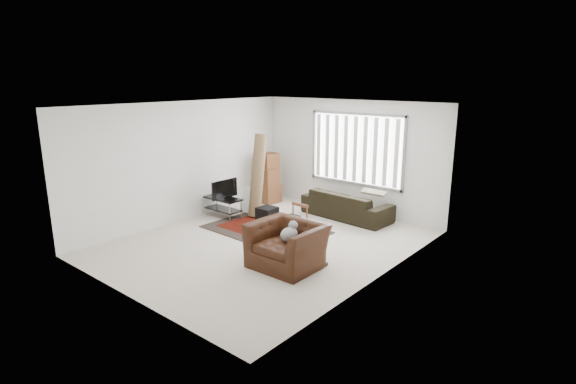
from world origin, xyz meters
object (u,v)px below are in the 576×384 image
(moving_boxes, at_px, (268,180))
(armchair, at_px, (287,242))
(side_chair, at_px, (294,222))
(tv_stand, at_px, (223,203))
(sofa, at_px, (347,201))

(moving_boxes, xyz_separation_m, armchair, (3.06, -2.89, -0.16))
(side_chair, bearing_deg, armchair, -55.75)
(tv_stand, xyz_separation_m, sofa, (2.26, 1.83, 0.07))
(moving_boxes, xyz_separation_m, side_chair, (2.46, -1.95, -0.17))
(sofa, bearing_deg, moving_boxes, 7.96)
(moving_boxes, height_order, sofa, moving_boxes)
(moving_boxes, height_order, armchair, moving_boxes)
(sofa, distance_m, armchair, 3.14)
(moving_boxes, xyz_separation_m, sofa, (2.32, 0.16, -0.19))
(tv_stand, height_order, side_chair, side_chair)
(moving_boxes, relative_size, side_chair, 1.65)
(tv_stand, bearing_deg, moving_boxes, 92.02)
(moving_boxes, height_order, side_chair, moving_boxes)
(side_chair, bearing_deg, sofa, 95.29)
(sofa, relative_size, side_chair, 2.72)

